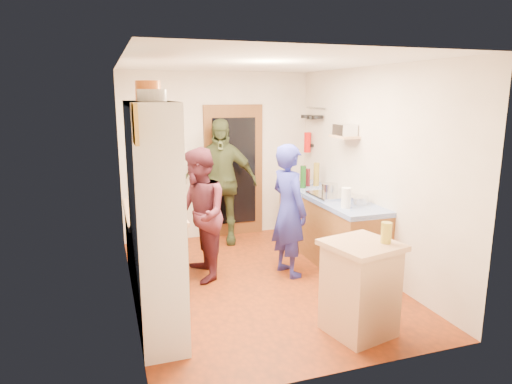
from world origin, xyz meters
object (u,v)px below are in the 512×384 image
person_left (201,214)px  person_back (221,182)px  right_counter_base (328,228)px  island_base (360,291)px  hutch_body (155,221)px  person_hob (292,211)px

person_left → person_back: person_back is taller
right_counter_base → island_base: bearing=-109.2°
hutch_body → island_base: bearing=-20.2°
person_hob → person_left: size_ratio=1.02×
hutch_body → person_hob: size_ratio=1.32×
hutch_body → right_counter_base: hutch_body is taller
hutch_body → right_counter_base: 2.90m
person_hob → person_left: (-1.10, 0.25, -0.02)m
right_counter_base → person_hob: bearing=-151.1°
hutch_body → person_hob: hutch_body is taller
island_base → person_hob: 1.62m
hutch_body → person_left: (0.67, 1.15, -0.28)m
person_left → person_back: bearing=155.7°
hutch_body → person_left: size_ratio=1.34×
island_base → person_left: (-1.14, 1.82, 0.39)m
island_base → person_left: 2.19m
person_hob → person_back: person_back is taller
right_counter_base → person_back: 1.77m
right_counter_base → person_left: bearing=-175.4°
right_counter_base → island_base: (-0.69, -1.97, 0.01)m
person_left → person_back: 1.41m
hutch_body → island_base: 2.05m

